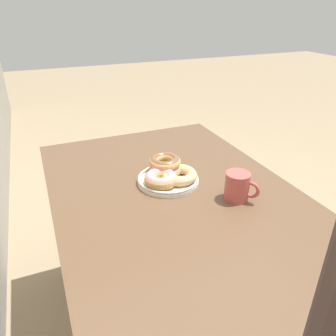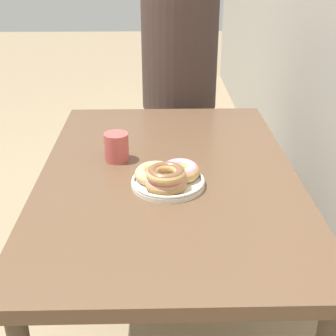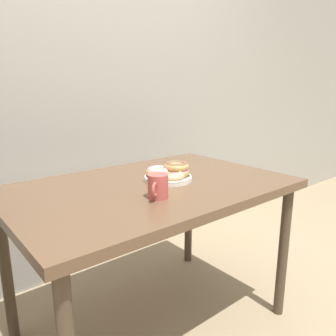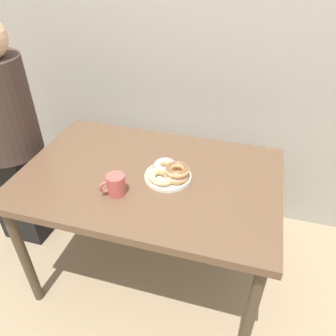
% 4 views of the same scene
% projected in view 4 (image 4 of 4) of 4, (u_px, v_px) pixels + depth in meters
% --- Properties ---
extents(ground_plane, '(14.00, 14.00, 0.00)m').
position_uv_depth(ground_plane, '(130.00, 330.00, 1.72)').
color(ground_plane, '#937F60').
extents(wall_back, '(8.00, 0.05, 2.60)m').
position_uv_depth(wall_back, '(187.00, 20.00, 1.84)').
color(wall_back, '#9E998E').
rests_on(wall_back, ground_plane).
extents(dining_table, '(1.26, 0.83, 0.74)m').
position_uv_depth(dining_table, '(150.00, 186.00, 1.64)').
color(dining_table, brown).
rests_on(dining_table, ground_plane).
extents(donut_plate, '(0.23, 0.23, 0.08)m').
position_uv_depth(donut_plate, '(169.00, 173.00, 1.55)').
color(donut_plate, silver).
rests_on(donut_plate, dining_table).
extents(coffee_mug, '(0.11, 0.09, 0.10)m').
position_uv_depth(coffee_mug, '(116.00, 185.00, 1.45)').
color(coffee_mug, '#B74C47').
rests_on(coffee_mug, dining_table).
extents(person_figure, '(0.38, 0.36, 1.41)m').
position_uv_depth(person_figure, '(5.00, 136.00, 1.83)').
color(person_figure, black).
rests_on(person_figure, ground_plane).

